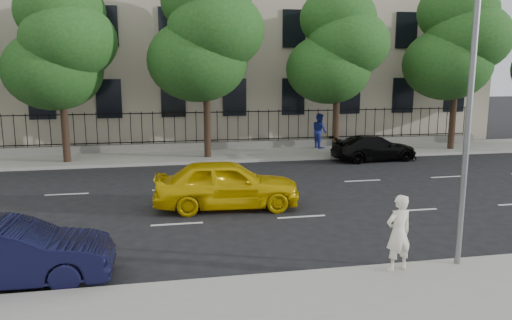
{
  "coord_description": "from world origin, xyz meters",
  "views": [
    {
      "loc": [
        -4.41,
        -12.5,
        4.82
      ],
      "look_at": [
        -1.41,
        3.0,
        1.84
      ],
      "focal_mm": 35.0,
      "sensor_mm": 36.0,
      "label": 1
    }
  ],
  "objects_px": {
    "navy_sedan": "(8,254)",
    "street_light": "(460,52)",
    "woman_near": "(399,233)",
    "yellow_taxi": "(227,184)",
    "black_sedan": "(374,148)"
  },
  "relations": [
    {
      "from": "black_sedan",
      "to": "yellow_taxi",
      "type": "bearing_deg",
      "value": 126.66
    },
    {
      "from": "navy_sedan",
      "to": "black_sedan",
      "type": "height_order",
      "value": "navy_sedan"
    },
    {
      "from": "navy_sedan",
      "to": "black_sedan",
      "type": "distance_m",
      "value": 19.0
    },
    {
      "from": "street_light",
      "to": "woman_near",
      "type": "distance_m",
      "value": 4.45
    },
    {
      "from": "navy_sedan",
      "to": "woman_near",
      "type": "bearing_deg",
      "value": -98.15
    },
    {
      "from": "black_sedan",
      "to": "woman_near",
      "type": "xyz_separation_m",
      "value": [
        -5.57,
        -13.75,
        0.4
      ]
    },
    {
      "from": "yellow_taxi",
      "to": "black_sedan",
      "type": "distance_m",
      "value": 11.37
    },
    {
      "from": "woman_near",
      "to": "navy_sedan",
      "type": "bearing_deg",
      "value": -18.87
    },
    {
      "from": "navy_sedan",
      "to": "street_light",
      "type": "bearing_deg",
      "value": -93.44
    },
    {
      "from": "black_sedan",
      "to": "navy_sedan",
      "type": "bearing_deg",
      "value": 127.8
    },
    {
      "from": "street_light",
      "to": "black_sedan",
      "type": "distance_m",
      "value": 14.42
    },
    {
      "from": "street_light",
      "to": "navy_sedan",
      "type": "distance_m",
      "value": 11.23
    },
    {
      "from": "street_light",
      "to": "yellow_taxi",
      "type": "height_order",
      "value": "street_light"
    },
    {
      "from": "yellow_taxi",
      "to": "navy_sedan",
      "type": "height_order",
      "value": "yellow_taxi"
    },
    {
      "from": "yellow_taxi",
      "to": "navy_sedan",
      "type": "distance_m",
      "value": 7.64
    }
  ]
}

